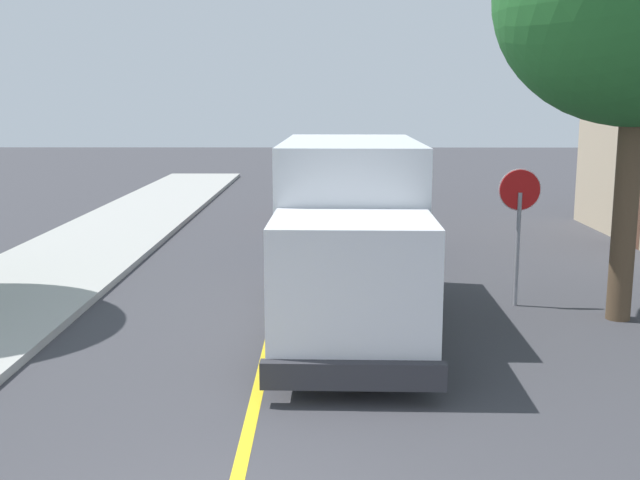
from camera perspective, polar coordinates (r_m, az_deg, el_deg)
The scene contains 6 objects.
centre_line_yellow at distance 16.48m, azimuth -2.82°, elevation -3.26°, with size 0.16×56.00×0.01m, color gold.
box_truck at distance 13.27m, azimuth 2.31°, elevation 1.18°, with size 2.56×7.23×3.20m.
parked_car_near at distance 20.00m, azimuth 3.86°, elevation 1.45°, with size 1.84×4.41×1.67m.
parked_car_mid at distance 25.61m, azimuth 1.96°, elevation 3.42°, with size 1.98×4.47×1.67m.
parked_car_far at distance 32.24m, azimuth 2.91°, elevation 4.85°, with size 1.81×4.40×1.67m.
stop_sign at distance 14.83m, azimuth 14.79°, elevation 2.16°, with size 0.80×0.10×2.65m.
Camera 1 is at (0.91, -6.00, 3.88)m, focal length 42.41 mm.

